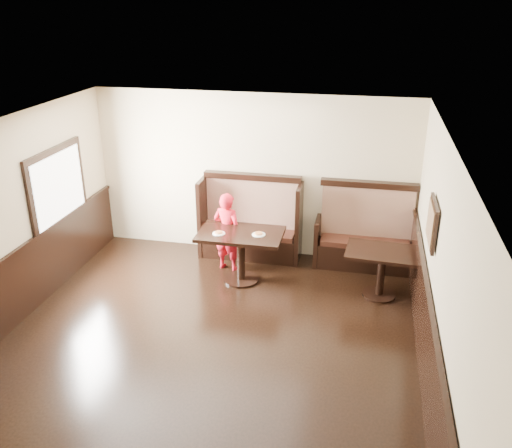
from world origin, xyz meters
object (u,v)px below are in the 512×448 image
(booth_neighbor, at_px, (365,239))
(child, at_px, (227,232))
(booth_main, at_px, (251,227))
(table_main, at_px, (241,244))
(table_neighbor, at_px, (382,262))

(booth_neighbor, height_order, child, booth_neighbor)
(booth_neighbor, bearing_deg, booth_main, 179.95)
(table_main, relative_size, child, 0.98)
(booth_main, height_order, table_main, booth_main)
(booth_main, bearing_deg, table_main, -87.24)
(booth_neighbor, bearing_deg, table_main, -153.48)
(booth_main, xyz_separation_m, booth_neighbor, (1.95, -0.00, -0.05))
(table_neighbor, relative_size, child, 0.84)
(booth_neighbor, xyz_separation_m, child, (-2.21, -0.61, 0.19))
(booth_neighbor, distance_m, child, 2.30)
(table_neighbor, bearing_deg, table_main, -177.10)
(table_neighbor, bearing_deg, child, 175.10)
(booth_main, height_order, booth_neighbor, same)
(table_main, bearing_deg, table_neighbor, -0.91)
(table_main, height_order, child, child)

